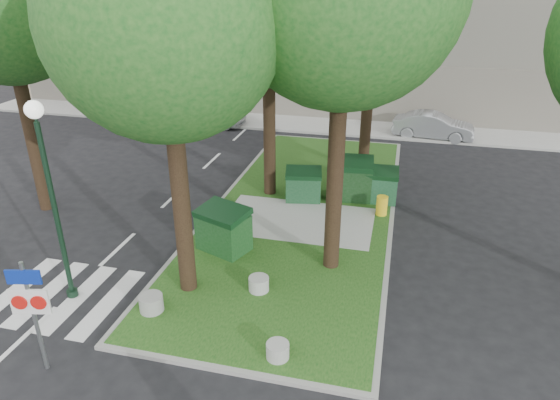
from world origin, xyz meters
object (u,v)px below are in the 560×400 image
(litter_bin, at_px, (382,206))
(bollard_left, at_px, (151,303))
(dumpster_c, at_px, (350,179))
(street_lamp, at_px, (49,181))
(bollard_mid, at_px, (259,284))
(dumpster_a, at_px, (223,229))
(dumpster_b, at_px, (303,185))
(bollard_right, at_px, (278,350))
(traffic_sign_pole, at_px, (31,303))
(dumpster_d, at_px, (379,185))
(car_silver, at_px, (433,126))
(car_white, at_px, (207,112))

(litter_bin, bearing_deg, bollard_left, -127.46)
(dumpster_c, relative_size, street_lamp, 0.33)
(bollard_left, bearing_deg, bollard_mid, 32.02)
(litter_bin, bearing_deg, dumpster_a, -141.83)
(dumpster_b, height_order, bollard_right, dumpster_b)
(bollard_mid, bearing_deg, bollard_left, -147.98)
(dumpster_b, xyz_separation_m, traffic_sign_pole, (-3.67, -9.57, 1.01))
(dumpster_c, bearing_deg, dumpster_d, -5.34)
(bollard_left, relative_size, car_silver, 0.15)
(dumpster_d, height_order, traffic_sign_pole, traffic_sign_pole)
(dumpster_c, bearing_deg, car_silver, 64.47)
(dumpster_a, bearing_deg, street_lamp, -114.08)
(street_lamp, bearing_deg, bollard_mid, 15.01)
(car_silver, bearing_deg, bollard_right, 173.73)
(bollard_left, xyz_separation_m, car_white, (-4.79, 16.03, 0.39))
(dumpster_a, relative_size, car_white, 0.42)
(bollard_right, distance_m, traffic_sign_pole, 5.16)
(bollard_right, bearing_deg, dumpster_b, 97.63)
(dumpster_b, height_order, dumpster_c, dumpster_c)
(litter_bin, xyz_separation_m, car_white, (-9.98, 9.26, 0.27))
(dumpster_a, relative_size, dumpster_d, 1.30)
(dumpster_d, height_order, bollard_mid, dumpster_d)
(traffic_sign_pole, height_order, car_white, traffic_sign_pole)
(dumpster_b, height_order, dumpster_d, dumpster_d)
(dumpster_a, distance_m, traffic_sign_pole, 5.94)
(dumpster_a, height_order, bollard_mid, dumpster_a)
(bollard_right, xyz_separation_m, bollard_mid, (-1.09, 2.31, 0.01))
(bollard_mid, relative_size, street_lamp, 0.10)
(dumpster_a, relative_size, car_silver, 0.45)
(dumpster_d, bearing_deg, street_lamp, -135.51)
(dumpster_d, height_order, street_lamp, street_lamp)
(bollard_left, distance_m, car_silver, 17.92)
(dumpster_b, bearing_deg, dumpster_d, 2.14)
(dumpster_d, distance_m, bollard_mid, 7.00)
(dumpster_c, height_order, bollard_right, dumpster_c)
(dumpster_d, height_order, bollard_right, dumpster_d)
(car_silver, bearing_deg, litter_bin, 174.40)
(dumpster_b, relative_size, bollard_right, 2.82)
(street_lamp, height_order, car_silver, street_lamp)
(bollard_right, height_order, bollard_mid, bollard_mid)
(bollard_left, bearing_deg, car_white, 106.64)
(litter_bin, distance_m, street_lamp, 10.41)
(dumpster_c, distance_m, car_silver, 9.08)
(bollard_right, relative_size, bollard_mid, 0.95)
(bollard_left, xyz_separation_m, litter_bin, (5.19, 6.77, 0.12))
(dumpster_d, bearing_deg, dumpster_c, 177.54)
(traffic_sign_pole, bearing_deg, dumpster_a, 56.16)
(bollard_left, distance_m, car_white, 16.73)
(bollard_right, xyz_separation_m, litter_bin, (1.76, 7.62, 0.15))
(bollard_left, bearing_deg, street_lamp, 175.34)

